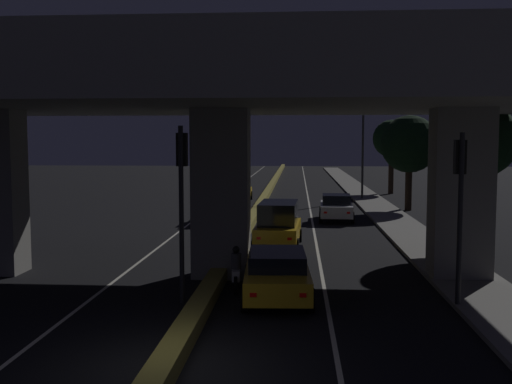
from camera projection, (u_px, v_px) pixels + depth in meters
The scene contains 19 objects.
ground_plane at pixel (168, 370), 12.26m from camera, with size 200.00×200.00×0.00m, color black.
lane_line_left_inner at pixel (220, 200), 47.29m from camera, with size 0.12×126.00×0.00m, color beige.
lane_line_right_inner at pixel (309, 201), 46.81m from camera, with size 0.12×126.00×0.00m, color beige.
median_divider at pixel (264, 198), 47.03m from camera, with size 0.56×126.00×0.43m, color olive.
sidewalk_right at pixel (382, 211), 39.52m from camera, with size 2.45×126.00×0.14m, color slate.
elevated_overpass at pixel (221, 86), 20.25m from camera, with size 23.84×10.37×8.78m.
traffic_light_left_of_median at pixel (182, 183), 17.07m from camera, with size 0.30×0.49×5.12m.
traffic_light_right_of_median at pixel (460, 189), 16.54m from camera, with size 0.30×0.49×4.92m.
street_lamp at pixel (359, 135), 47.33m from camera, with size 2.20×0.32×8.81m.
car_taxi_yellow_lead at pixel (277, 273), 17.84m from camera, with size 2.18×4.83×1.45m.
car_taxi_yellow_second at pixel (278, 224), 26.54m from camera, with size 2.14×4.31×1.99m.
car_white_third at pixel (336, 207), 35.19m from camera, with size 2.12×4.17×1.56m.
car_white_lead_oncoming at pixel (219, 207), 34.84m from camera, with size 2.04×4.01×1.58m.
car_taxi_yellow_second_oncoming at pixel (238, 190), 46.44m from camera, with size 1.97×4.30×1.71m.
motorcycle_white_filtering_near at pixel (236, 271), 18.88m from camera, with size 0.34×1.85×1.39m.
pedestrian_on_sidewalk at pixel (460, 240), 22.51m from camera, with size 0.38×0.38×1.67m.
roadside_tree_kerbside_near at pixel (480, 141), 25.60m from camera, with size 3.16×3.16×6.28m.
roadside_tree_kerbside_mid at pixel (409, 144), 40.09m from camera, with size 3.86×3.86×6.41m.
roadside_tree_kerbside_far at pixel (392, 139), 52.77m from camera, with size 3.33×3.33×6.55m.
Camera 1 is at (2.62, -11.75, 4.69)m, focal length 42.00 mm.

